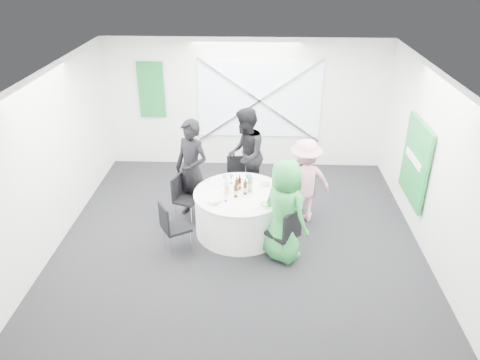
{
  "coord_description": "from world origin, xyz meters",
  "views": [
    {
      "loc": [
        0.29,
        -6.66,
        4.51
      ],
      "look_at": [
        0.0,
        0.2,
        1.0
      ],
      "focal_mm": 35.0,
      "sensor_mm": 36.0,
      "label": 1
    }
  ],
  "objects_px": {
    "chair_front_left": "(171,224)",
    "clear_water_bottle": "(227,187)",
    "chair_back_left": "(183,195)",
    "green_water_bottle": "(250,185)",
    "chair_back_right": "(301,186)",
    "banquet_table": "(240,212)",
    "person_man_back": "(245,155)",
    "person_man_back_left": "(192,170)",
    "person_woman_pink": "(304,181)",
    "person_woman_green": "(284,211)",
    "chair_back": "(236,175)",
    "chair_front_right": "(287,231)"
  },
  "relations": [
    {
      "from": "person_man_back_left",
      "to": "green_water_bottle",
      "type": "height_order",
      "value": "person_man_back_left"
    },
    {
      "from": "person_woman_pink",
      "to": "person_man_back",
      "type": "bearing_deg",
      "value": -57.82
    },
    {
      "from": "person_man_back",
      "to": "green_water_bottle",
      "type": "distance_m",
      "value": 1.18
    },
    {
      "from": "chair_back_right",
      "to": "person_man_back_left",
      "type": "relative_size",
      "value": 0.56
    },
    {
      "from": "green_water_bottle",
      "to": "person_woman_pink",
      "type": "bearing_deg",
      "value": 22.35
    },
    {
      "from": "banquet_table",
      "to": "chair_back_right",
      "type": "bearing_deg",
      "value": 28.27
    },
    {
      "from": "person_woman_pink",
      "to": "clear_water_bottle",
      "type": "bearing_deg",
      "value": -2.58
    },
    {
      "from": "banquet_table",
      "to": "person_woman_green",
      "type": "height_order",
      "value": "person_woman_green"
    },
    {
      "from": "person_woman_pink",
      "to": "chair_front_left",
      "type": "bearing_deg",
      "value": 5.18
    },
    {
      "from": "chair_front_left",
      "to": "person_woman_pink",
      "type": "distance_m",
      "value": 2.43
    },
    {
      "from": "chair_front_left",
      "to": "person_woman_green",
      "type": "distance_m",
      "value": 1.8
    },
    {
      "from": "banquet_table",
      "to": "person_man_back_left",
      "type": "bearing_deg",
      "value": 149.0
    },
    {
      "from": "banquet_table",
      "to": "person_man_back",
      "type": "bearing_deg",
      "value": 87.66
    },
    {
      "from": "chair_front_left",
      "to": "person_woman_pink",
      "type": "relative_size",
      "value": 0.57
    },
    {
      "from": "person_man_back",
      "to": "clear_water_bottle",
      "type": "relative_size",
      "value": 6.0
    },
    {
      "from": "chair_back_right",
      "to": "chair_front_right",
      "type": "relative_size",
      "value": 1.13
    },
    {
      "from": "chair_back",
      "to": "chair_front_left",
      "type": "distance_m",
      "value": 2.1
    },
    {
      "from": "chair_front_right",
      "to": "person_man_back",
      "type": "height_order",
      "value": "person_man_back"
    },
    {
      "from": "chair_front_left",
      "to": "clear_water_bottle",
      "type": "relative_size",
      "value": 2.91
    },
    {
      "from": "chair_front_right",
      "to": "chair_back_left",
      "type": "bearing_deg",
      "value": -76.46
    },
    {
      "from": "clear_water_bottle",
      "to": "chair_front_left",
      "type": "bearing_deg",
      "value": -143.35
    },
    {
      "from": "chair_front_left",
      "to": "person_woman_pink",
      "type": "height_order",
      "value": "person_woman_pink"
    },
    {
      "from": "banquet_table",
      "to": "chair_front_left",
      "type": "bearing_deg",
      "value": -148.78
    },
    {
      "from": "chair_back",
      "to": "clear_water_bottle",
      "type": "bearing_deg",
      "value": -100.13
    },
    {
      "from": "person_man_back",
      "to": "person_man_back_left",
      "type": "bearing_deg",
      "value": -50.93
    },
    {
      "from": "person_man_back_left",
      "to": "green_water_bottle",
      "type": "bearing_deg",
      "value": 6.01
    },
    {
      "from": "person_man_back",
      "to": "clear_water_bottle",
      "type": "height_order",
      "value": "person_man_back"
    },
    {
      "from": "chair_back_right",
      "to": "chair_front_left",
      "type": "xyz_separation_m",
      "value": [
        -2.13,
        -1.22,
        -0.09
      ]
    },
    {
      "from": "person_man_back",
      "to": "person_woman_green",
      "type": "height_order",
      "value": "person_man_back"
    },
    {
      "from": "chair_back_left",
      "to": "green_water_bottle",
      "type": "bearing_deg",
      "value": -85.74
    },
    {
      "from": "green_water_bottle",
      "to": "clear_water_bottle",
      "type": "distance_m",
      "value": 0.39
    },
    {
      "from": "chair_back_right",
      "to": "person_woman_pink",
      "type": "xyz_separation_m",
      "value": [
        0.04,
        -0.15,
        0.18
      ]
    },
    {
      "from": "chair_front_left",
      "to": "person_man_back_left",
      "type": "bearing_deg",
      "value": -40.39
    },
    {
      "from": "person_man_back_left",
      "to": "person_man_back",
      "type": "height_order",
      "value": "person_man_back_left"
    },
    {
      "from": "banquet_table",
      "to": "clear_water_bottle",
      "type": "height_order",
      "value": "clear_water_bottle"
    },
    {
      "from": "person_woman_pink",
      "to": "clear_water_bottle",
      "type": "height_order",
      "value": "person_woman_pink"
    },
    {
      "from": "person_woman_green",
      "to": "chair_back_left",
      "type": "bearing_deg",
      "value": 13.6
    },
    {
      "from": "person_man_back_left",
      "to": "person_woman_green",
      "type": "bearing_deg",
      "value": -6.97
    },
    {
      "from": "chair_back_left",
      "to": "chair_front_right",
      "type": "height_order",
      "value": "chair_front_right"
    },
    {
      "from": "chair_back_left",
      "to": "green_water_bottle",
      "type": "relative_size",
      "value": 2.55
    },
    {
      "from": "banquet_table",
      "to": "chair_back_left",
      "type": "relative_size",
      "value": 1.84
    },
    {
      "from": "chair_back_right",
      "to": "person_man_back",
      "type": "xyz_separation_m",
      "value": [
        -1.02,
        0.64,
        0.31
      ]
    },
    {
      "from": "banquet_table",
      "to": "chair_back_right",
      "type": "height_order",
      "value": "chair_back_right"
    },
    {
      "from": "banquet_table",
      "to": "person_man_back_left",
      "type": "height_order",
      "value": "person_man_back_left"
    },
    {
      "from": "banquet_table",
      "to": "chair_back_left",
      "type": "xyz_separation_m",
      "value": [
        -1.04,
        0.36,
        0.11
      ]
    },
    {
      "from": "banquet_table",
      "to": "chair_front_left",
      "type": "xyz_separation_m",
      "value": [
        -1.06,
        -0.64,
        0.13
      ]
    },
    {
      "from": "chair_back_right",
      "to": "person_woman_green",
      "type": "distance_m",
      "value": 1.36
    },
    {
      "from": "person_man_back",
      "to": "person_woman_pink",
      "type": "height_order",
      "value": "person_man_back"
    },
    {
      "from": "banquet_table",
      "to": "person_man_back",
      "type": "distance_m",
      "value": 1.33
    },
    {
      "from": "chair_front_right",
      "to": "person_woman_pink",
      "type": "relative_size",
      "value": 0.58
    }
  ]
}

